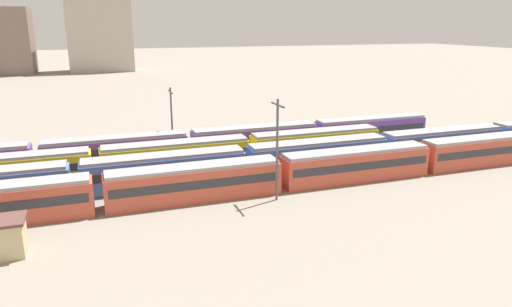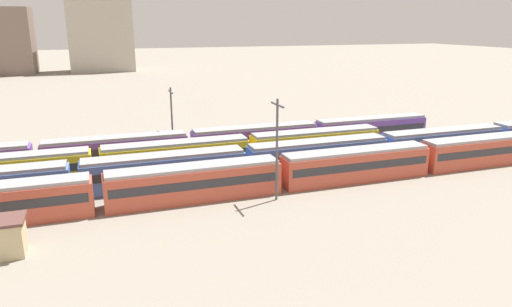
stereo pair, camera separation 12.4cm
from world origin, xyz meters
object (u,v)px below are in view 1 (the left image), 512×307
object	(u,v)px
train_track_0	(423,157)
catenary_pole_1	(172,117)
train_track_1	(383,148)
signal_hut	(2,237)
train_track_3	(189,144)
catenary_pole_0	(277,145)
train_track_2	(177,156)

from	to	relation	value
train_track_0	catenary_pole_1	size ratio (longest dim) A/B	12.16
train_track_1	signal_hut	world-z (taller)	train_track_1
catenary_pole_1	signal_hut	size ratio (longest dim) A/B	2.57
train_track_0	train_track_3	bearing A→B (deg)	148.84
catenary_pole_1	signal_hut	world-z (taller)	catenary_pole_1
train_track_3	signal_hut	world-z (taller)	train_track_3
catenary_pole_0	catenary_pole_1	bearing A→B (deg)	108.18
train_track_0	train_track_1	world-z (taller)	same
train_track_1	signal_hut	distance (m)	44.51
catenary_pole_0	signal_hut	distance (m)	25.37
train_track_3	catenary_pole_0	xyz separation A→B (m)	(5.38, -18.37, 3.92)
train_track_1	train_track_3	xyz separation A→B (m)	(-23.57, 10.40, 0.00)
catenary_pole_0	signal_hut	bearing A→B (deg)	-170.71
train_track_2	train_track_3	bearing A→B (deg)	63.41
train_track_0	train_track_3	distance (m)	30.15
train_track_2	train_track_3	xyz separation A→B (m)	(2.60, 5.20, 0.00)
train_track_2	signal_hut	world-z (taller)	train_track_2
train_track_1	catenary_pole_1	size ratio (longest dim) A/B	12.16
train_track_2	train_track_3	size ratio (longest dim) A/B	0.75
train_track_0	train_track_2	size ratio (longest dim) A/B	2.02
train_track_2	train_track_1	bearing A→B (deg)	-11.24
train_track_0	train_track_1	bearing A→B (deg)	113.23
train_track_0	signal_hut	size ratio (longest dim) A/B	31.25
train_track_1	catenary_pole_0	size ratio (longest dim) A/B	10.67
signal_hut	train_track_2	bearing A→B (deg)	45.87
train_track_1	catenary_pole_1	bearing A→B (deg)	151.79
train_track_0	catenary_pole_0	size ratio (longest dim) A/B	10.67
train_track_3	signal_hut	xyz separation A→B (m)	(-19.30, -22.41, -0.35)
train_track_1	train_track_2	distance (m)	26.68
train_track_1	signal_hut	bearing A→B (deg)	-164.35
train_track_1	catenary_pole_0	xyz separation A→B (m)	(-18.18, -7.97, 3.92)
train_track_0	catenary_pole_0	distance (m)	20.98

